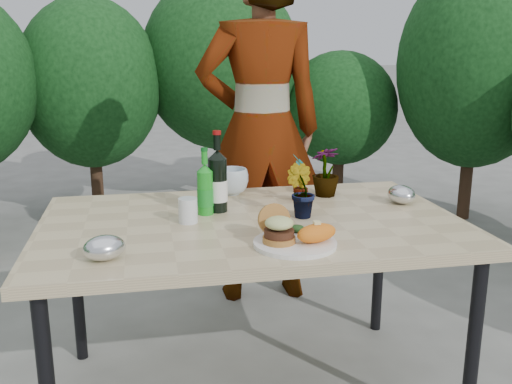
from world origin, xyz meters
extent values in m
cube|color=tan|center=(0.00, 0.00, 0.73)|extent=(1.60, 1.00, 0.04)
cylinder|color=black|center=(0.72, -0.42, 0.35)|extent=(0.05, 0.05, 0.71)
cylinder|color=black|center=(-0.72, 0.42, 0.35)|extent=(0.05, 0.05, 0.71)
cylinder|color=black|center=(0.72, 0.42, 0.35)|extent=(0.05, 0.05, 0.71)
cylinder|color=#382316|center=(-0.80, 2.80, 0.21)|extent=(0.10, 0.10, 0.42)
ellipsoid|color=#1C541F|center=(-0.80, 2.80, 1.11)|extent=(1.14, 1.14, 1.37)
cylinder|color=#382316|center=(0.30, 3.00, 0.25)|extent=(0.10, 0.10, 0.50)
ellipsoid|color=#1C541F|center=(0.30, 3.00, 1.26)|extent=(1.39, 1.39, 1.51)
cylinder|color=#382316|center=(1.30, 2.70, 0.19)|extent=(0.10, 0.10, 0.38)
ellipsoid|color=#1C541F|center=(1.30, 2.70, 0.87)|extent=(0.99, 0.99, 0.99)
cylinder|color=#382316|center=(2.20, 2.10, 0.22)|extent=(0.10, 0.10, 0.44)
ellipsoid|color=#1C541F|center=(2.20, 2.10, 1.26)|extent=(1.24, 1.24, 1.63)
cylinder|color=white|center=(0.09, -0.32, 0.76)|extent=(0.28, 0.28, 0.01)
cylinder|color=#B7722D|center=(0.03, -0.32, 0.78)|extent=(0.11, 0.11, 0.02)
cylinder|color=#472314|center=(0.03, -0.32, 0.80)|extent=(0.10, 0.10, 0.02)
ellipsoid|color=beige|center=(0.03, -0.32, 0.83)|extent=(0.10, 0.10, 0.04)
cylinder|color=#B7722D|center=(0.03, -0.24, 0.82)|extent=(0.11, 0.06, 0.11)
ellipsoid|color=orange|center=(0.15, -0.34, 0.80)|extent=(0.17, 0.12, 0.06)
ellipsoid|color=olive|center=(0.09, -0.23, 0.78)|extent=(0.04, 0.04, 0.02)
ellipsoid|color=#193814|center=(0.12, -0.22, 0.78)|extent=(0.06, 0.04, 0.03)
cylinder|color=black|center=(-0.11, 0.14, 0.86)|extent=(0.08, 0.08, 0.21)
cylinder|color=white|center=(-0.11, 0.14, 0.84)|extent=(0.08, 0.08, 0.09)
cone|color=black|center=(-0.11, 0.14, 0.98)|extent=(0.08, 0.08, 0.04)
cylinder|color=black|center=(-0.11, 0.14, 1.03)|extent=(0.03, 0.03, 0.06)
cylinder|color=maroon|center=(-0.11, 0.14, 1.07)|extent=(0.03, 0.03, 0.02)
cylinder|color=#1B9521|center=(-0.17, 0.11, 0.84)|extent=(0.06, 0.06, 0.17)
cylinder|color=#198C26|center=(-0.17, 0.11, 0.82)|extent=(0.06, 0.06, 0.07)
cone|color=#1B9521|center=(-0.17, 0.11, 0.94)|extent=(0.06, 0.06, 0.03)
cylinder|color=#1B9521|center=(-0.17, 0.11, 0.98)|extent=(0.02, 0.02, 0.05)
cylinder|color=#0C5919|center=(-0.17, 0.11, 1.01)|extent=(0.03, 0.03, 0.01)
cylinder|color=silver|center=(-0.24, 0.01, 0.80)|extent=(0.07, 0.07, 0.09)
imported|color=#29561D|center=(0.25, 0.22, 0.85)|extent=(0.11, 0.13, 0.21)
imported|color=#2A5B1F|center=(0.19, 0.00, 0.85)|extent=(0.15, 0.15, 0.21)
imported|color=#285F20|center=(0.39, 0.30, 0.86)|extent=(0.15, 0.15, 0.22)
imported|color=silver|center=(-0.02, 0.40, 0.81)|extent=(0.17, 0.17, 0.12)
ellipsoid|color=silver|center=(-0.53, -0.33, 0.79)|extent=(0.16, 0.15, 0.08)
ellipsoid|color=silver|center=(0.66, 0.11, 0.79)|extent=(0.12, 0.14, 0.08)
imported|color=#925C49|center=(0.23, 0.95, 0.96)|extent=(0.70, 0.46, 1.91)
camera|label=1|loc=(-0.39, -2.06, 1.40)|focal=40.00mm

